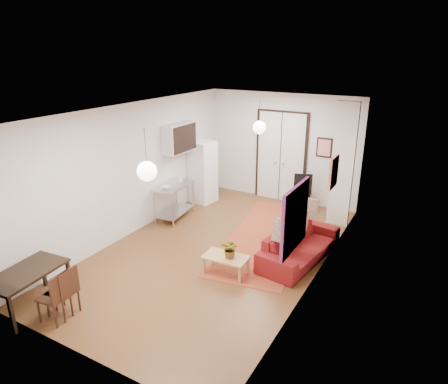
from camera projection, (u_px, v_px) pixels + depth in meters
The scene contains 27 objects.
floor at pixel (216, 250), 8.32m from camera, with size 7.00×7.00×0.00m, color brown.
ceiling at pixel (215, 110), 7.34m from camera, with size 4.20×7.00×0.02m, color white.
wall_back at pixel (282, 148), 10.70m from camera, with size 4.20×0.02×2.90m, color silver.
wall_front at pixel (73, 263), 4.96m from camera, with size 4.20×0.02×2.90m, color silver.
wall_left at pixel (134, 169), 8.80m from camera, with size 0.02×7.00×2.90m, color silver.
wall_right at pixel (321, 204), 6.86m from camera, with size 0.02×7.00×2.90m, color silver.
double_doors at pixel (281, 157), 10.75m from camera, with size 1.44×0.06×2.50m, color silver.
stub_partition at pixel (343, 166), 9.07m from camera, with size 0.50×0.10×2.90m, color silver.
wall_cabinet at pixel (179, 138), 9.79m from camera, with size 0.35×1.00×0.70m, color silver.
painting_popart at pixel (295, 218), 5.78m from camera, with size 0.05×1.00×1.00m, color red.
painting_abstract at pixel (333, 172), 7.41m from camera, with size 0.05×0.50×0.60m, color beige.
poster_back at pixel (324, 148), 10.09m from camera, with size 0.40×0.03×0.50m, color red.
print_left at pixel (186, 132), 10.25m from camera, with size 0.03×0.44×0.54m, color #A27143.
pendant_back at pixel (259, 127), 9.20m from camera, with size 0.30×0.30×0.80m.
pendant_front at pixel (147, 171), 5.92m from camera, with size 0.30×0.30×0.80m.
kilim_rug at pixel (267, 237), 8.91m from camera, with size 1.56×4.15×0.01m, color #AD4D2B.
sofa at pixel (300, 245), 7.88m from camera, with size 0.82×2.09×0.61m, color maroon.
coffee_table at pixel (226, 259), 7.35m from camera, with size 0.84×0.50×0.36m.
potted_plant at pixel (231, 249), 7.23m from camera, with size 0.28×0.32×0.36m, color #3B662D.
kitchen_counter at pixel (174, 197), 9.74m from camera, with size 0.69×1.19×0.87m.
bowl at pixel (166, 187), 9.38m from camera, with size 0.20×0.20×0.05m, color silver.
soap_bottle at pixel (180, 178), 9.81m from camera, with size 0.08×0.08×0.18m, color teal.
fridge at pixel (203, 172), 10.72m from camera, with size 0.59×0.59×1.67m, color white.
dining_table at pixel (26, 275), 6.29m from camera, with size 0.79×1.27×0.67m.
dining_chair_near at pixel (65, 285), 6.24m from camera, with size 0.43×0.58×0.83m.
dining_chair_far at pixel (57, 290), 6.12m from camera, with size 0.43×0.58×0.83m.
black_side_chair at pixel (303, 186), 10.44m from camera, with size 0.59×0.60×0.99m.
Camera 1 is at (3.78, -6.38, 3.97)m, focal length 32.00 mm.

